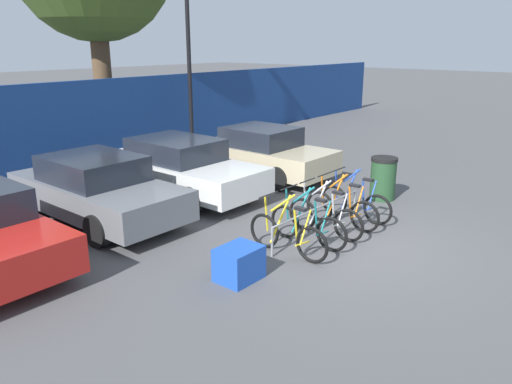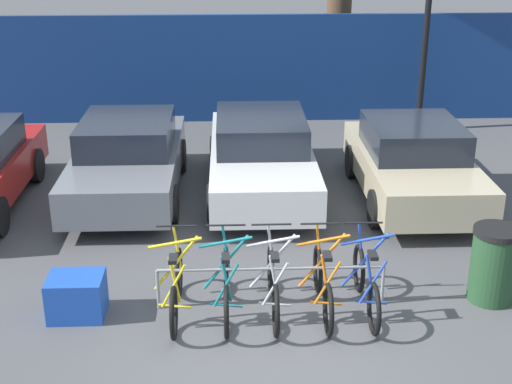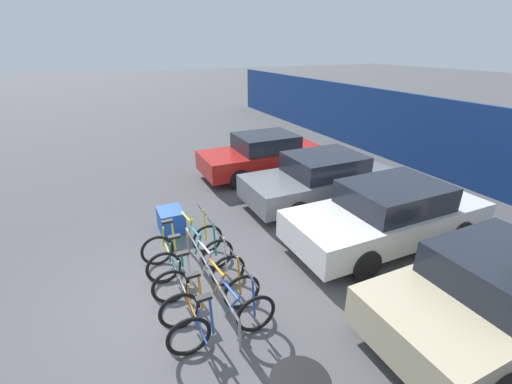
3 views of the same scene
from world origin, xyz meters
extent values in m
plane|color=#4C4C4F|center=(0.00, 0.00, 0.00)|extent=(120.00, 120.00, 0.00)
cube|color=navy|center=(0.00, 9.50, 1.28)|extent=(36.00, 0.16, 2.55)
cylinder|color=gray|center=(0.04, 0.68, 0.55)|extent=(2.93, 0.04, 0.04)
cylinder|color=gray|center=(-1.42, 0.68, 0.28)|extent=(0.04, 0.04, 0.55)
cylinder|color=gray|center=(1.51, 0.68, 0.28)|extent=(0.04, 0.04, 0.55)
torus|color=black|center=(-1.17, 0.00, 0.33)|extent=(0.06, 0.66, 0.66)
torus|color=black|center=(-1.17, 1.05, 0.33)|extent=(0.06, 0.66, 0.66)
cylinder|color=yellow|center=(-1.17, 0.68, 0.65)|extent=(0.60, 0.04, 0.76)
cylinder|color=yellow|center=(-1.17, 0.63, 0.96)|extent=(0.68, 0.04, 0.16)
cylinder|color=yellow|center=(-1.17, 0.35, 0.59)|extent=(0.14, 0.04, 0.63)
cylinder|color=yellow|center=(-1.17, 0.15, 0.61)|extent=(0.32, 0.03, 0.58)
cylinder|color=yellow|center=(-1.17, 0.20, 0.31)|extent=(0.40, 0.03, 0.08)
cylinder|color=yellow|center=(-1.17, 1.01, 0.68)|extent=(0.12, 0.04, 0.69)
cylinder|color=black|center=(-1.17, 0.97, 1.04)|extent=(0.52, 0.03, 0.03)
cube|color=black|center=(-1.17, 0.25, 0.93)|extent=(0.10, 0.22, 0.05)
torus|color=black|center=(-0.54, 0.00, 0.33)|extent=(0.06, 0.66, 0.66)
torus|color=black|center=(-0.54, 1.05, 0.33)|extent=(0.06, 0.66, 0.66)
cylinder|color=#197A7F|center=(-0.54, 0.68, 0.65)|extent=(0.60, 0.04, 0.76)
cylinder|color=#197A7F|center=(-0.54, 0.63, 0.96)|extent=(0.68, 0.04, 0.16)
cylinder|color=#197A7F|center=(-0.54, 0.35, 0.59)|extent=(0.14, 0.04, 0.63)
cylinder|color=#197A7F|center=(-0.54, 0.15, 0.61)|extent=(0.32, 0.03, 0.58)
cylinder|color=#197A7F|center=(-0.54, 0.20, 0.31)|extent=(0.40, 0.03, 0.08)
cylinder|color=#197A7F|center=(-0.54, 1.01, 0.68)|extent=(0.12, 0.04, 0.69)
cylinder|color=black|center=(-0.54, 0.97, 1.04)|extent=(0.52, 0.03, 0.03)
cube|color=black|center=(-0.54, 0.25, 0.93)|extent=(0.10, 0.22, 0.05)
torus|color=black|center=(0.06, 0.00, 0.33)|extent=(0.06, 0.66, 0.66)
torus|color=black|center=(0.06, 1.05, 0.33)|extent=(0.06, 0.66, 0.66)
cylinder|color=#B7B7BC|center=(0.06, 0.68, 0.65)|extent=(0.60, 0.04, 0.76)
cylinder|color=#B7B7BC|center=(0.06, 0.63, 0.96)|extent=(0.68, 0.04, 0.16)
cylinder|color=#B7B7BC|center=(0.06, 0.35, 0.59)|extent=(0.14, 0.04, 0.63)
cylinder|color=#B7B7BC|center=(0.06, 0.15, 0.61)|extent=(0.32, 0.03, 0.58)
cylinder|color=#B7B7BC|center=(0.06, 0.20, 0.31)|extent=(0.40, 0.03, 0.08)
cylinder|color=#B7B7BC|center=(0.06, 1.01, 0.68)|extent=(0.12, 0.04, 0.69)
cylinder|color=black|center=(0.06, 0.97, 1.04)|extent=(0.52, 0.03, 0.03)
cube|color=black|center=(0.06, 0.25, 0.93)|extent=(0.10, 0.22, 0.05)
torus|color=black|center=(0.70, 0.00, 0.33)|extent=(0.06, 0.66, 0.66)
torus|color=black|center=(0.70, 1.05, 0.33)|extent=(0.06, 0.66, 0.66)
cylinder|color=orange|center=(0.70, 0.68, 0.65)|extent=(0.60, 0.04, 0.76)
cylinder|color=orange|center=(0.70, 0.63, 0.96)|extent=(0.68, 0.04, 0.16)
cylinder|color=orange|center=(0.70, 0.35, 0.59)|extent=(0.14, 0.04, 0.63)
cylinder|color=orange|center=(0.70, 0.15, 0.61)|extent=(0.32, 0.03, 0.58)
cylinder|color=orange|center=(0.70, 0.20, 0.31)|extent=(0.40, 0.03, 0.08)
cylinder|color=orange|center=(0.70, 1.01, 0.68)|extent=(0.12, 0.04, 0.69)
cylinder|color=black|center=(0.70, 0.97, 1.04)|extent=(0.52, 0.03, 0.03)
cube|color=black|center=(0.70, 0.25, 0.93)|extent=(0.10, 0.22, 0.05)
torus|color=black|center=(1.26, 0.00, 0.33)|extent=(0.06, 0.66, 0.66)
torus|color=black|center=(1.26, 1.05, 0.33)|extent=(0.06, 0.66, 0.66)
cylinder|color=#284CB7|center=(1.26, 0.68, 0.65)|extent=(0.60, 0.04, 0.76)
cylinder|color=#284CB7|center=(1.26, 0.63, 0.96)|extent=(0.68, 0.04, 0.16)
cylinder|color=#284CB7|center=(1.26, 0.35, 0.59)|extent=(0.14, 0.04, 0.63)
cylinder|color=#284CB7|center=(1.26, 0.15, 0.61)|extent=(0.32, 0.03, 0.58)
cylinder|color=#284CB7|center=(1.26, 0.20, 0.31)|extent=(0.40, 0.03, 0.08)
cylinder|color=#284CB7|center=(1.26, 1.01, 0.68)|extent=(0.12, 0.04, 0.69)
cylinder|color=black|center=(1.26, 0.97, 1.04)|extent=(0.52, 0.03, 0.03)
cube|color=black|center=(1.26, 0.25, 0.93)|extent=(0.10, 0.22, 0.05)
cylinder|color=black|center=(-4.15, 3.02, 0.32)|extent=(0.20, 0.64, 0.64)
cube|color=slate|center=(-2.29, 4.67, 0.57)|extent=(1.80, 4.27, 0.62)
cube|color=#1E232D|center=(-2.29, 4.78, 1.14)|extent=(1.58, 1.96, 0.52)
cylinder|color=black|center=(-3.14, 5.91, 0.32)|extent=(0.20, 0.64, 0.64)
cylinder|color=black|center=(-1.43, 5.91, 0.32)|extent=(0.20, 0.64, 0.64)
cylinder|color=black|center=(-3.14, 3.44, 0.32)|extent=(0.20, 0.64, 0.64)
cylinder|color=black|center=(-1.43, 3.44, 0.32)|extent=(0.20, 0.64, 0.64)
cube|color=silver|center=(0.11, 4.78, 0.57)|extent=(1.80, 4.57, 0.62)
cube|color=#1E232D|center=(0.11, 4.90, 1.14)|extent=(1.58, 2.10, 0.52)
cylinder|color=black|center=(-0.75, 6.11, 0.32)|extent=(0.20, 0.64, 0.64)
cylinder|color=black|center=(0.96, 6.11, 0.32)|extent=(0.20, 0.64, 0.64)
cylinder|color=black|center=(-0.75, 3.46, 0.32)|extent=(0.20, 0.64, 0.64)
cylinder|color=black|center=(0.96, 3.46, 0.32)|extent=(0.20, 0.64, 0.64)
cube|color=#C1B28E|center=(2.76, 4.26, 0.57)|extent=(1.80, 4.01, 0.62)
cube|color=#1E232D|center=(2.76, 4.36, 1.14)|extent=(1.58, 1.84, 0.52)
cylinder|color=black|center=(1.90, 5.42, 0.32)|extent=(0.20, 0.64, 0.64)
cylinder|color=black|center=(3.61, 5.42, 0.32)|extent=(0.20, 0.64, 0.64)
cylinder|color=black|center=(1.90, 3.09, 0.32)|extent=(0.20, 0.64, 0.64)
cylinder|color=black|center=(3.61, 3.09, 0.32)|extent=(0.20, 0.64, 0.64)
cylinder|color=black|center=(3.98, 8.50, 3.55)|extent=(0.14, 0.14, 7.09)
cylinder|color=#234728|center=(2.97, 0.74, 0.47)|extent=(0.60, 0.60, 0.95)
cylinder|color=black|center=(2.97, 0.74, 0.99)|extent=(0.63, 0.63, 0.08)
cube|color=blue|center=(-2.44, 0.55, 0.28)|extent=(0.70, 0.56, 0.55)
cylinder|color=brown|center=(2.43, 11.30, 2.14)|extent=(0.64, 0.64, 4.28)
camera|label=1|loc=(-7.85, -4.34, 3.68)|focal=35.00mm
camera|label=2|loc=(-0.48, -7.45, 4.86)|focal=50.00mm
camera|label=3|loc=(4.95, -0.68, 4.13)|focal=24.00mm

